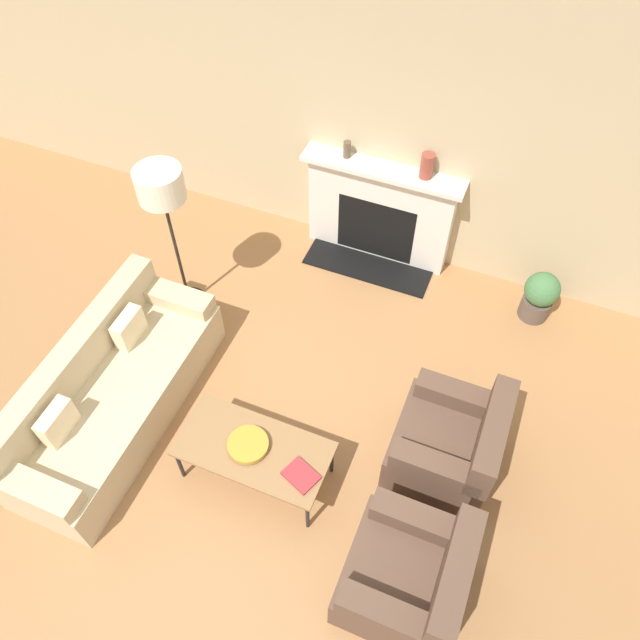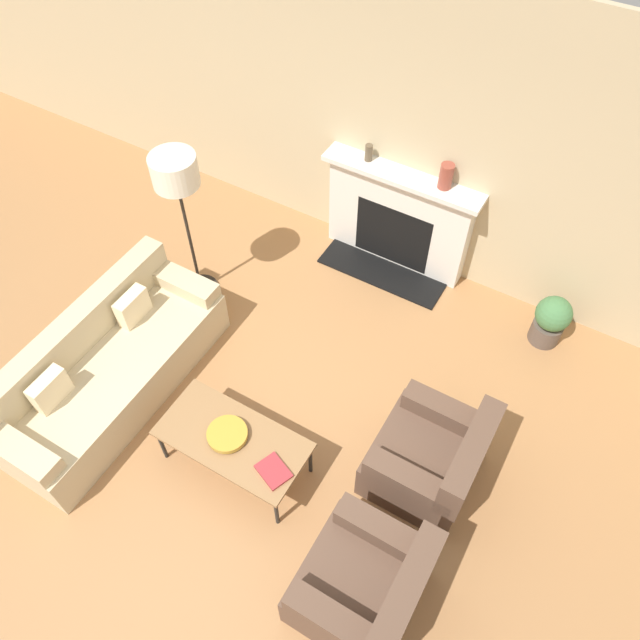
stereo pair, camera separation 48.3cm
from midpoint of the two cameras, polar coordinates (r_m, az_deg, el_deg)
ground_plane at (r=5.27m, az=-6.64°, el=-15.04°), size 18.00×18.00×0.00m
wall_back at (r=5.95m, az=10.27°, el=16.47°), size 18.00×0.06×2.90m
fireplace at (r=6.39m, az=9.27°, el=8.96°), size 1.59×0.59×1.11m
couch at (r=5.65m, az=-16.46°, el=-4.42°), size 0.84×2.20×0.80m
armchair_near at (r=4.70m, az=7.42°, el=-23.24°), size 0.80×0.85×0.82m
armchair_far at (r=5.12m, az=12.89°, el=-12.48°), size 0.80×0.85×0.82m
coffee_table at (r=4.97m, az=-5.19°, el=-11.05°), size 1.19×0.58×0.44m
bowl at (r=4.92m, az=-5.67°, el=-10.52°), size 0.32×0.32×0.06m
book at (r=4.79m, az=-1.32°, el=-13.83°), size 0.30×0.27×0.02m
floor_lamp at (r=5.51m, az=-10.46°, el=12.08°), size 0.40×0.40×1.64m
mantel_vase_left at (r=6.08m, az=6.82°, el=14.85°), size 0.07×0.07×0.17m
mantel_vase_center_left at (r=5.87m, az=13.83°, el=12.55°), size 0.13×0.13×0.25m
potted_plant at (r=6.23m, az=22.48°, el=-0.10°), size 0.33×0.33×0.54m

